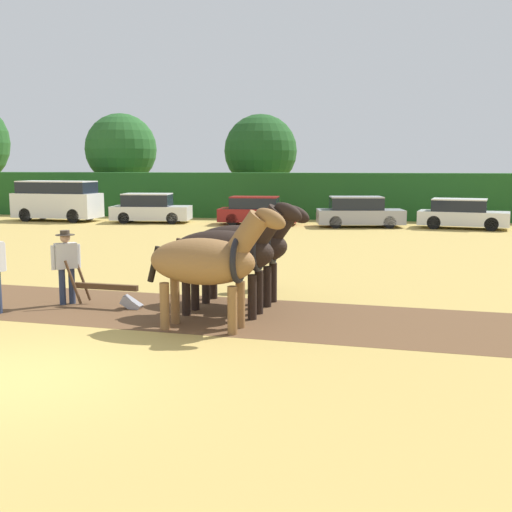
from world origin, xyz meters
TOP-DOWN VIEW (x-y plane):
  - ground_plane at (0.00, 0.00)m, footprint 240.00×240.00m
  - plowed_furrow_strip at (-1.09, 4.68)m, footprint 20.28×4.68m
  - hedgerow at (0.00, 28.90)m, footprint 60.63×1.84m
  - tree_left at (-12.02, 32.02)m, footprint 4.67×4.67m
  - tree_center_left at (-2.82, 32.94)m, footprint 4.70×4.70m
  - draft_horse_lead_left at (1.96, 3.26)m, footprint 2.78×1.06m
  - draft_horse_lead_right at (2.04, 4.47)m, footprint 2.90×1.08m
  - draft_horse_trail_left at (2.11, 5.67)m, footprint 2.83×1.10m
  - plow at (-0.62, 4.65)m, footprint 1.74×0.49m
  - farmer_at_plow at (-1.72, 4.76)m, footprint 0.50×0.47m
  - farmer_beside_team at (2.45, 7.42)m, footprint 0.40×0.63m
  - parked_van at (-12.64, 24.47)m, footprint 4.83×2.15m
  - parked_car_left at (-7.24, 24.52)m, footprint 4.35×2.26m
  - parked_car_center_left at (-1.36, 24.50)m, footprint 4.13×1.93m
  - parked_car_center at (3.88, 24.24)m, footprint 4.51×2.51m
  - parked_car_center_right at (8.84, 24.38)m, footprint 4.46×2.44m

SIDE VIEW (x-z plane):
  - ground_plane at x=0.00m, z-range 0.00..0.00m
  - plowed_furrow_strip at x=-1.09m, z-range 0.00..0.01m
  - plow at x=-0.62m, z-range -0.24..0.89m
  - parked_car_center_left at x=-1.36m, z-range -0.03..1.43m
  - parked_car_center_right at x=8.84m, z-range -0.02..1.43m
  - parked_car_center at x=3.88m, z-range -0.03..1.49m
  - parked_car_left at x=-7.24m, z-range -0.04..1.53m
  - farmer_beside_team at x=2.45m, z-range 0.12..1.72m
  - farmer_at_plow at x=-1.72m, z-range 0.13..1.78m
  - parked_van at x=-12.64m, z-range 0.03..2.24m
  - draft_horse_trail_left at x=2.11m, z-range 0.16..2.45m
  - draft_horse_lead_left at x=1.96m, z-range 0.11..2.50m
  - hedgerow at x=0.00m, z-range 0.00..2.63m
  - draft_horse_lead_right at x=2.04m, z-range 0.11..2.53m
  - tree_center_left at x=-2.82m, z-range 0.80..7.12m
  - tree_left at x=-12.02m, z-range 0.87..7.31m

